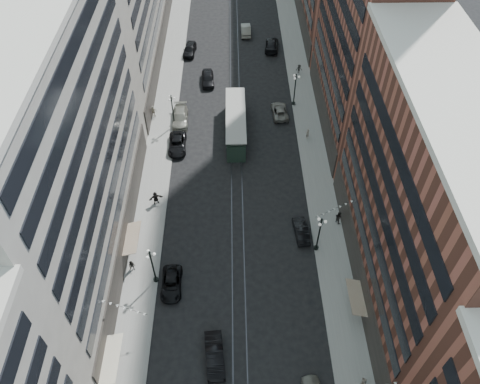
{
  "coord_description": "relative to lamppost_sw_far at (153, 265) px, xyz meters",
  "views": [
    {
      "loc": [
        -0.34,
        -0.18,
        45.18
      ],
      "look_at": [
        0.32,
        36.75,
        5.0
      ],
      "focal_mm": 35.0,
      "sensor_mm": 36.0,
      "label": 1
    }
  ],
  "objects": [
    {
      "name": "car_5",
      "position": [
        6.73,
        -9.06,
        -2.27
      ],
      "size": [
        2.21,
        5.13,
        1.64
      ],
      "primitive_type": "imported",
      "rotation": [
        0.0,
        0.0,
        0.1
      ],
      "color": "black",
      "rests_on": "ground"
    },
    {
      "name": "lamppost_sw_far",
      "position": [
        0.0,
        0.0,
        0.0
      ],
      "size": [
        1.03,
        1.14,
        5.52
      ],
      "color": "black",
      "rests_on": "sidewalk_west"
    },
    {
      "name": "rail_west",
      "position": [
        8.5,
        42.0,
        -3.09
      ],
      "size": [
        0.12,
        180.0,
        0.02
      ],
      "primitive_type": "cube",
      "color": "#2D2D33",
      "rests_on": "ground"
    },
    {
      "name": "car_10",
      "position": [
        16.84,
        6.28,
        -2.39
      ],
      "size": [
        1.88,
        4.43,
        1.42
      ],
      "primitive_type": "imported",
      "rotation": [
        0.0,
        0.0,
        3.23
      ],
      "color": "black",
      "rests_on": "ground"
    },
    {
      "name": "sidewalk_east",
      "position": [
        20.2,
        42.0,
        -3.02
      ],
      "size": [
        4.0,
        180.0,
        0.15
      ],
      "primitive_type": "cube",
      "color": "gray",
      "rests_on": "ground"
    },
    {
      "name": "car_9",
      "position": [
        1.18,
        47.52,
        -2.25
      ],
      "size": [
        2.5,
        5.15,
        1.69
      ],
      "primitive_type": "imported",
      "rotation": [
        0.0,
        0.0,
        -0.1
      ],
      "color": "black",
      "rests_on": "ground"
    },
    {
      "name": "building_east_mid",
      "position": [
        26.2,
        -0.0,
        8.9
      ],
      "size": [
        8.0,
        30.0,
        24.0
      ],
      "primitive_type": "cube",
      "color": "brown",
      "rests_on": "ground"
    },
    {
      "name": "car_11",
      "position": [
        16.0,
        29.54,
        -2.4
      ],
      "size": [
        2.67,
        5.15,
        1.39
      ],
      "primitive_type": "imported",
      "rotation": [
        0.0,
        0.0,
        3.22
      ],
      "color": "slate",
      "rests_on": "ground"
    },
    {
      "name": "lamppost_sw_mid",
      "position": [
        0.0,
        27.0,
        0.0
      ],
      "size": [
        1.03,
        1.14,
        5.52
      ],
      "color": "black",
      "rests_on": "sidewalk_west"
    },
    {
      "name": "car_2",
      "position": [
        1.83,
        -0.8,
        -2.44
      ],
      "size": [
        2.28,
        4.8,
        1.32
      ],
      "primitive_type": "imported",
      "rotation": [
        0.0,
        0.0,
        0.02
      ],
      "color": "black",
      "rests_on": "ground"
    },
    {
      "name": "lamppost_se_far",
      "position": [
        18.4,
        4.0,
        0.0
      ],
      "size": [
        1.03,
        1.14,
        5.52
      ],
      "color": "black",
      "rests_on": "sidewalk_east"
    },
    {
      "name": "car_14",
      "position": [
        11.44,
        54.29,
        -2.26
      ],
      "size": [
        1.84,
        5.11,
        1.67
      ],
      "primitive_type": "imported",
      "rotation": [
        0.0,
        0.0,
        3.15
      ],
      "color": "slate",
      "rests_on": "ground"
    },
    {
      "name": "car_7",
      "position": [
        0.8,
        22.12,
        -2.36
      ],
      "size": [
        2.59,
        5.38,
        1.48
      ],
      "primitive_type": "imported",
      "rotation": [
        0.0,
        0.0,
        0.03
      ],
      "color": "black",
      "rests_on": "ground"
    },
    {
      "name": "pedestrian_6",
      "position": [
        -3.3,
        29.22,
        -1.97
      ],
      "size": [
        1.19,
        0.65,
        1.95
      ],
      "primitive_type": "imported",
      "rotation": [
        0.0,
        0.0,
        3.02
      ],
      "color": "#A9A08C",
      "rests_on": "sidewalk_west"
    },
    {
      "name": "pedestrian_9",
      "position": [
        20.12,
        40.69,
        -2.15
      ],
      "size": [
        1.05,
        0.49,
        1.59
      ],
      "primitive_type": "imported",
      "rotation": [
        0.0,
        0.0,
        0.06
      ],
      "color": "black",
      "rests_on": "sidewalk_east"
    },
    {
      "name": "sidewalk_west",
      "position": [
        -1.8,
        42.0,
        -3.02
      ],
      "size": [
        4.0,
        180.0,
        0.15
      ],
      "primitive_type": "cube",
      "color": "gray",
      "rests_on": "ground"
    },
    {
      "name": "building_west_mid",
      "position": [
        -7.8,
        5.0,
        10.9
      ],
      "size": [
        8.0,
        36.0,
        28.0
      ],
      "primitive_type": "cube",
      "color": "#9F9A8D",
      "rests_on": "ground"
    },
    {
      "name": "pedestrian_4",
      "position": [
        20.63,
        -12.15,
        -2.0
      ],
      "size": [
        0.6,
        1.15,
        1.9
      ],
      "primitive_type": "imported",
      "rotation": [
        0.0,
        0.0,
        1.48
      ],
      "color": "#A49788",
      "rests_on": "sidewalk_east"
    },
    {
      "name": "car_12",
      "position": [
        16.0,
        48.83,
        -2.28
      ],
      "size": [
        2.94,
        5.88,
        1.64
      ],
      "primitive_type": "imported",
      "rotation": [
        0.0,
        0.0,
        3.02
      ],
      "color": "black",
      "rests_on": "ground"
    },
    {
      "name": "pedestrian_2",
      "position": [
        -2.76,
        1.44,
        -2.17
      ],
      "size": [
        0.78,
        0.46,
        1.56
      ],
      "primitive_type": "imported",
      "rotation": [
        0.0,
        0.0,
        -0.06
      ],
      "color": "black",
      "rests_on": "sidewalk_west"
    },
    {
      "name": "ground",
      "position": [
        9.2,
        32.0,
        -3.1
      ],
      "size": [
        220.0,
        220.0,
        0.0
      ],
      "primitive_type": "plane",
      "color": "black",
      "rests_on": "ground"
    },
    {
      "name": "car_8",
      "position": [
        0.8,
        28.15,
        -2.26
      ],
      "size": [
        2.56,
        5.85,
        1.67
      ],
      "primitive_type": "imported",
      "rotation": [
        0.0,
        0.0,
        0.04
      ],
      "color": "gray",
      "rests_on": "ground"
    },
    {
      "name": "rail_east",
      "position": [
        9.9,
        42.0,
        -3.09
      ],
      "size": [
        0.12,
        180.0,
        0.02
      ],
      "primitive_type": "cube",
      "color": "#2D2D33",
      "rests_on": "ground"
    },
    {
      "name": "pedestrian_5",
      "position": [
        -1.12,
        11.49,
        -1.99
      ],
      "size": [
        1.85,
        1.11,
        1.92
      ],
      "primitive_type": "imported",
      "rotation": [
        0.0,
        0.0,
        0.36
      ],
      "color": "black",
      "rests_on": "sidewalk_west"
    },
    {
      "name": "pedestrian_7",
      "position": [
        21.56,
        7.98,
        -2.03
      ],
      "size": [
        0.94,
        1.0,
        1.84
      ],
      "primitive_type": "imported",
      "rotation": [
        0.0,
        0.0,
        2.24
      ],
      "color": "black",
      "rests_on": "sidewalk_east"
    },
    {
      "name": "streetcar",
      "position": [
        9.2,
        25.26,
        -1.45
      ],
      "size": [
        2.85,
        12.86,
        3.56
      ],
      "color": "#1F3126",
      "rests_on": "ground"
    },
    {
      "name": "pedestrian_8",
      "position": [
        19.61,
        23.8,
        -2.09
      ],
      "size": [
        0.75,
        0.7,
        1.72
      ],
      "primitive_type": "imported",
      "rotation": [
        0.0,
        0.0,
        3.76
      ],
      "color": "gray",
      "rests_on": "sidewalk_east"
    },
    {
      "name": "car_13",
      "position": [
        4.7,
        38.33,
        -2.25
      ],
      "size": [
        2.31,
        5.07,
        1.69
      ],
      "primitive_type": "imported",
      "rotation": [
        0.0,
        0.0,
        0.06
      ],
      "color": "black",
      "rests_on": "ground"
    },
    {
      "name": "lamppost_se_mid",
      "position": [
        18.4,
        32.0,
        0.0
      ],
      "size": [
        1.03,
        1.14,
        5.52
      ],
      "color": "black",
      "rests_on": "sidewalk_east"
    }
  ]
}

